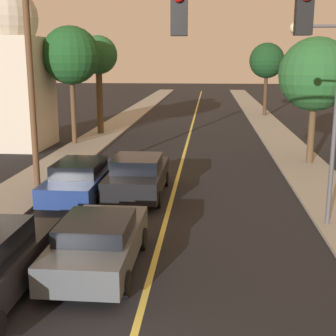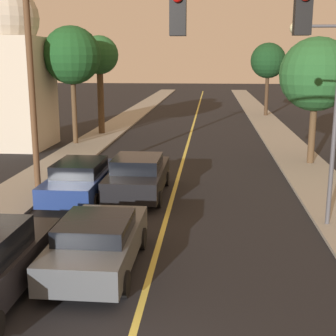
% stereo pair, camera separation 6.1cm
% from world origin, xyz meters
% --- Properties ---
extents(road_surface, '(9.65, 80.00, 0.01)m').
position_xyz_m(road_surface, '(0.00, 36.00, 0.01)').
color(road_surface, black).
rests_on(road_surface, ground).
extents(sidewalk_left, '(2.50, 80.00, 0.12)m').
position_xyz_m(sidewalk_left, '(-6.08, 36.00, 0.06)').
color(sidewalk_left, gray).
rests_on(sidewalk_left, ground).
extents(sidewalk_right, '(2.50, 80.00, 0.12)m').
position_xyz_m(sidewalk_right, '(6.08, 36.00, 0.06)').
color(sidewalk_right, gray).
rests_on(sidewalk_right, ground).
extents(car_near_lane_front, '(2.03, 4.41, 1.39)m').
position_xyz_m(car_near_lane_front, '(-1.35, 4.70, 0.73)').
color(car_near_lane_front, '#474C51').
rests_on(car_near_lane_front, ground).
extents(car_near_lane_second, '(2.11, 4.81, 1.58)m').
position_xyz_m(car_near_lane_second, '(-1.35, 11.35, 0.81)').
color(car_near_lane_second, black).
rests_on(car_near_lane_second, ground).
extents(car_outer_lane_second, '(2.02, 5.18, 1.48)m').
position_xyz_m(car_outer_lane_second, '(-3.47, 10.85, 0.77)').
color(car_outer_lane_second, navy).
rests_on(car_outer_lane_second, ground).
extents(traffic_signal_mast, '(5.36, 0.42, 6.85)m').
position_xyz_m(traffic_signal_mast, '(3.57, 3.38, 5.02)').
color(traffic_signal_mast, '#47474C').
rests_on(traffic_signal_mast, ground).
extents(streetlamp_right, '(1.59, 0.36, 6.18)m').
position_xyz_m(streetlamp_right, '(4.79, 8.39, 4.14)').
color(streetlamp_right, '#47474C').
rests_on(streetlamp_right, ground).
extents(utility_pole_left, '(1.60, 0.24, 8.04)m').
position_xyz_m(utility_pole_left, '(-5.43, 11.42, 4.30)').
color(utility_pole_left, '#513823').
rests_on(utility_pole_left, ground).
extents(tree_left_near, '(3.47, 3.47, 7.07)m').
position_xyz_m(tree_left_near, '(-6.98, 22.07, 5.43)').
color(tree_left_near, '#4C3823').
rests_on(tree_left_near, ground).
extents(tree_left_far, '(2.62, 2.62, 6.71)m').
position_xyz_m(tree_left_far, '(-6.28, 26.24, 5.37)').
color(tree_left_far, '#4C3823').
rests_on(tree_left_far, ground).
extents(tree_right_near, '(3.56, 3.56, 6.17)m').
position_xyz_m(tree_right_near, '(6.47, 17.55, 4.49)').
color(tree_right_near, '#4C3823').
rests_on(tree_right_near, ground).
extents(tree_right_far, '(3.19, 3.19, 6.60)m').
position_xyz_m(tree_right_far, '(6.53, 38.32, 5.08)').
color(tree_right_far, '#3D2B1C').
rests_on(tree_right_far, ground).
extents(domed_building_left, '(4.27, 4.27, 9.42)m').
position_xyz_m(domed_building_left, '(-10.46, 21.06, 4.59)').
color(domed_building_left, '#BCB29E').
rests_on(domed_building_left, ground).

